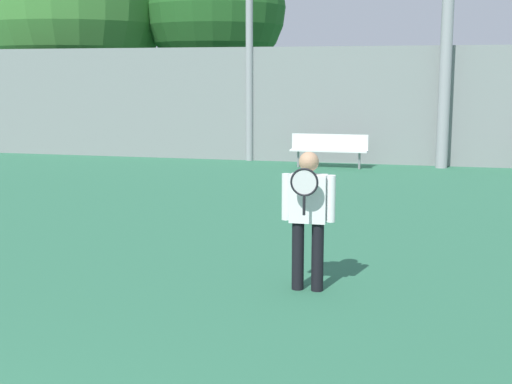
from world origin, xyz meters
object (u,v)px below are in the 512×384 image
at_px(tree_green_broad, 215,8).
at_px(tennis_player, 308,212).
at_px(tree_green_tall, 74,1).
at_px(bench_courtside_near, 329,147).

bearing_deg(tree_green_broad, tennis_player, -69.66).
bearing_deg(tree_green_tall, tree_green_broad, 9.92).
relative_size(bench_courtside_near, tree_green_tall, 0.24).
bearing_deg(bench_courtside_near, tennis_player, -83.15).
xyz_separation_m(tree_green_tall, tree_green_broad, (5.07, 0.89, -0.27)).
bearing_deg(tennis_player, tree_green_tall, 124.87).
relative_size(tree_green_tall, tree_green_broad, 1.15).
distance_m(tree_green_tall, tree_green_broad, 5.16).
relative_size(bench_courtside_near, tree_green_broad, 0.28).
height_order(tennis_player, tree_green_tall, tree_green_tall).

